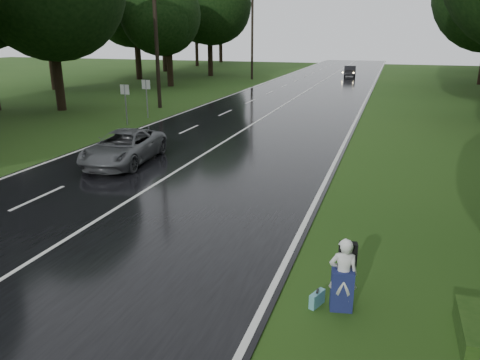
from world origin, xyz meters
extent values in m
plane|color=#254414|center=(0.00, 0.00, 0.00)|extent=(160.00, 160.00, 0.00)
cube|color=black|center=(0.00, 20.00, 0.02)|extent=(12.00, 140.00, 0.04)
cube|color=silver|center=(0.00, 20.00, 0.04)|extent=(0.12, 140.00, 0.01)
imported|color=#4B4D50|center=(-2.64, 6.71, 0.71)|extent=(2.72, 5.01, 1.33)
imported|color=black|center=(2.36, 51.69, 0.71)|extent=(1.85, 4.19, 1.34)
imported|color=silver|center=(7.27, -1.24, 0.77)|extent=(0.62, 0.47, 1.54)
cube|color=navy|center=(7.27, -1.24, 0.43)|extent=(0.48, 0.36, 0.86)
cube|color=black|center=(7.31, -1.02, 1.11)|extent=(0.38, 0.25, 0.49)
cube|color=#5399A2|center=(6.80, -1.27, 0.15)|extent=(0.27, 0.44, 0.30)
camera|label=1|loc=(7.83, -9.27, 5.22)|focal=33.90mm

